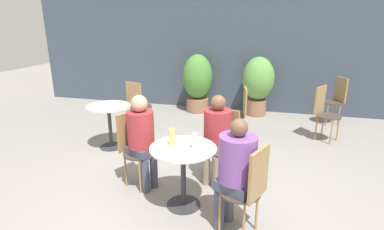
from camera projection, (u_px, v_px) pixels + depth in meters
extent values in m
plane|color=gray|center=(190.00, 201.00, 3.57)|extent=(20.00, 20.00, 0.00)
cube|color=#3D4756|center=(234.00, 46.00, 6.86)|extent=(10.00, 0.06, 3.00)
cylinder|color=#2D2D33|center=(184.00, 204.00, 3.49)|extent=(0.39, 0.39, 0.01)
cylinder|color=#2D2D33|center=(183.00, 177.00, 3.39)|extent=(0.06, 0.06, 0.70)
cylinder|color=silver|center=(183.00, 148.00, 3.28)|extent=(0.74, 0.74, 0.02)
cylinder|color=#2D2D33|center=(112.00, 146.00, 5.10)|extent=(0.39, 0.39, 0.01)
cylinder|color=#2D2D33|center=(110.00, 127.00, 4.99)|extent=(0.06, 0.06, 0.70)
cylinder|color=silver|center=(108.00, 106.00, 4.88)|extent=(0.72, 0.72, 0.02)
cylinder|color=#42382D|center=(239.00, 192.00, 2.93)|extent=(0.42, 0.42, 0.02)
cylinder|color=#9E7A4C|center=(244.00, 224.00, 2.82)|extent=(0.02, 0.02, 0.44)
cylinder|color=#9E7A4C|center=(257.00, 211.00, 3.02)|extent=(0.02, 0.02, 0.44)
cylinder|color=#9E7A4C|center=(220.00, 213.00, 2.98)|extent=(0.02, 0.02, 0.44)
cylinder|color=#9E7A4C|center=(234.00, 201.00, 3.18)|extent=(0.02, 0.02, 0.44)
cube|color=#9E7A4C|center=(259.00, 174.00, 2.74)|extent=(0.17, 0.34, 0.50)
cylinder|color=#42382D|center=(219.00, 149.00, 3.89)|extent=(0.42, 0.42, 0.02)
cylinder|color=#9E7A4C|center=(232.00, 165.00, 3.99)|extent=(0.02, 0.02, 0.44)
cylinder|color=#9E7A4C|center=(215.00, 159.00, 4.15)|extent=(0.02, 0.02, 0.44)
cylinder|color=#9E7A4C|center=(221.00, 172.00, 3.78)|extent=(0.02, 0.02, 0.44)
cylinder|color=#9E7A4C|center=(204.00, 166.00, 3.94)|extent=(0.02, 0.02, 0.44)
cube|color=#9E7A4C|center=(227.00, 127.00, 3.96)|extent=(0.34, 0.17, 0.50)
cylinder|color=#42382D|center=(140.00, 153.00, 3.78)|extent=(0.42, 0.42, 0.02)
cylinder|color=#9E7A4C|center=(141.00, 163.00, 4.03)|extent=(0.02, 0.02, 0.44)
cylinder|color=#9E7A4C|center=(126.00, 171.00, 3.83)|extent=(0.02, 0.02, 0.44)
cylinder|color=#9E7A4C|center=(156.00, 169.00, 3.87)|extent=(0.02, 0.02, 0.44)
cylinder|color=#9E7A4C|center=(140.00, 177.00, 3.67)|extent=(0.02, 0.02, 0.44)
cube|color=#9E7A4C|center=(129.00, 131.00, 3.82)|extent=(0.17, 0.34, 0.50)
cylinder|color=#42382D|center=(233.00, 116.00, 5.26)|extent=(0.42, 0.42, 0.02)
cylinder|color=#9E7A4C|center=(241.00, 131.00, 5.19)|extent=(0.02, 0.02, 0.44)
cylinder|color=#9E7A4C|center=(240.00, 126.00, 5.45)|extent=(0.02, 0.02, 0.44)
cylinder|color=#9E7A4C|center=(226.00, 131.00, 5.21)|extent=(0.02, 0.02, 0.44)
cylinder|color=#9E7A4C|center=(225.00, 126.00, 5.47)|extent=(0.02, 0.02, 0.44)
cube|color=#9E7A4C|center=(245.00, 102.00, 5.17)|extent=(0.09, 0.35, 0.50)
cylinder|color=#42382D|center=(331.00, 102.00, 6.16)|extent=(0.42, 0.42, 0.02)
cylinder|color=#9E7A4C|center=(339.00, 114.00, 6.12)|extent=(0.02, 0.02, 0.44)
cylinder|color=#9E7A4C|center=(331.00, 111.00, 6.37)|extent=(0.02, 0.02, 0.44)
cylinder|color=#9E7A4C|center=(327.00, 115.00, 6.08)|extent=(0.02, 0.02, 0.44)
cylinder|color=#9E7A4C|center=(320.00, 111.00, 6.34)|extent=(0.02, 0.02, 0.44)
cube|color=#9E7A4C|center=(341.00, 90.00, 6.11)|extent=(0.16, 0.34, 0.50)
cylinder|color=#42382D|center=(141.00, 106.00, 5.86)|extent=(0.42, 0.42, 0.02)
cylinder|color=#9E7A4C|center=(132.00, 118.00, 5.89)|extent=(0.02, 0.02, 0.44)
cylinder|color=#9E7A4C|center=(142.00, 120.00, 5.75)|extent=(0.02, 0.02, 0.44)
cylinder|color=#9E7A4C|center=(141.00, 115.00, 6.11)|extent=(0.02, 0.02, 0.44)
cylinder|color=#9E7A4C|center=(151.00, 117.00, 5.97)|extent=(0.02, 0.02, 0.44)
cube|color=#9E7A4C|center=(134.00, 95.00, 5.63)|extent=(0.35, 0.14, 0.50)
cylinder|color=#42382D|center=(329.00, 116.00, 5.25)|extent=(0.42, 0.42, 0.02)
cylinder|color=#9E7A4C|center=(323.00, 125.00, 5.50)|extent=(0.02, 0.02, 0.44)
cylinder|color=#9E7A4C|center=(316.00, 128.00, 5.33)|extent=(0.02, 0.02, 0.44)
cylinder|color=#9E7A4C|center=(338.00, 129.00, 5.31)|extent=(0.02, 0.02, 0.44)
cylinder|color=#9E7A4C|center=(331.00, 132.00, 5.14)|extent=(0.02, 0.02, 0.44)
cube|color=#9E7A4C|center=(320.00, 100.00, 5.30)|extent=(0.22, 0.31, 0.50)
cylinder|color=#42475B|center=(228.00, 202.00, 3.17)|extent=(0.11, 0.11, 0.44)
cylinder|color=#42475B|center=(219.00, 209.00, 3.05)|extent=(0.11, 0.11, 0.44)
cube|color=#42475B|center=(236.00, 185.00, 2.94)|extent=(0.44, 0.43, 0.11)
cylinder|color=#7A4C9E|center=(237.00, 158.00, 2.85)|extent=(0.37, 0.37, 0.46)
sphere|color=brown|center=(239.00, 128.00, 2.76)|extent=(0.17, 0.17, 0.17)
cylinder|color=gray|center=(206.00, 169.00, 3.88)|extent=(0.10, 0.10, 0.44)
cylinder|color=gray|center=(216.00, 172.00, 3.79)|extent=(0.10, 0.10, 0.44)
cube|color=gray|center=(217.00, 146.00, 3.85)|extent=(0.41, 0.42, 0.10)
cylinder|color=#9E2D33|center=(218.00, 126.00, 3.77)|extent=(0.35, 0.35, 0.43)
sphere|color=brown|center=(218.00, 103.00, 3.67)|extent=(0.19, 0.19, 0.19)
cylinder|color=#42475B|center=(145.00, 176.00, 3.70)|extent=(0.10, 0.10, 0.44)
cylinder|color=#42475B|center=(154.00, 171.00, 3.81)|extent=(0.10, 0.10, 0.44)
cube|color=#42475B|center=(142.00, 150.00, 3.74)|extent=(0.40, 0.38, 0.10)
cylinder|color=#9E2D33|center=(141.00, 129.00, 3.66)|extent=(0.33, 0.33, 0.45)
sphere|color=tan|center=(139.00, 103.00, 3.56)|extent=(0.20, 0.20, 0.20)
cylinder|color=#DBC65B|center=(172.00, 137.00, 3.29)|extent=(0.07, 0.07, 0.20)
cylinder|color=silver|center=(195.00, 141.00, 3.22)|extent=(0.07, 0.07, 0.17)
cylinder|color=#93664C|center=(197.00, 105.00, 7.08)|extent=(0.52, 0.52, 0.31)
ellipsoid|color=#4C8938|center=(198.00, 77.00, 6.88)|extent=(0.68, 0.68, 1.02)
cylinder|color=#93664C|center=(256.00, 107.00, 6.79)|extent=(0.43, 0.43, 0.36)
ellipsoid|color=#609947|center=(258.00, 79.00, 6.59)|extent=(0.69, 0.69, 0.95)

